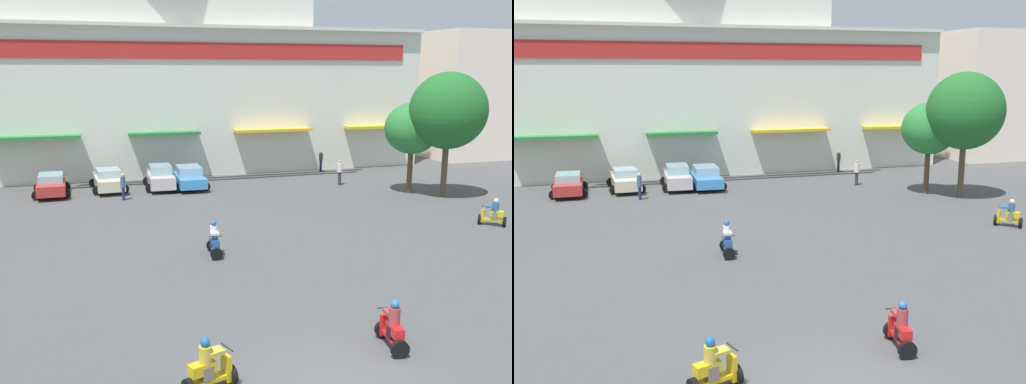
# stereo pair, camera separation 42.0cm
# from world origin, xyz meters

# --- Properties ---
(ground_plane) EXTENTS (128.00, 128.00, 0.00)m
(ground_plane) POSITION_xyz_m (0.00, 13.00, 0.00)
(ground_plane) COLOR #4C4C4D
(colonial_building) EXTENTS (42.24, 18.84, 21.24)m
(colonial_building) POSITION_xyz_m (0.00, 36.86, 9.01)
(colonial_building) COLOR silver
(colonial_building) RESTS_ON ground
(flank_building_right) EXTENTS (8.10, 11.08, 11.12)m
(flank_building_right) POSITION_xyz_m (28.39, 35.07, 5.56)
(flank_building_right) COLOR #FAE4CF
(flank_building_right) RESTS_ON ground
(plaza_tree_1) EXTENTS (4.79, 4.32, 7.67)m
(plaza_tree_1) POSITION_xyz_m (15.83, 18.47, 5.32)
(plaza_tree_1) COLOR brown
(plaza_tree_1) RESTS_ON ground
(plaza_tree_3) EXTENTS (3.43, 3.40, 5.77)m
(plaza_tree_3) POSITION_xyz_m (14.45, 20.15, 4.13)
(plaza_tree_3) COLOR brown
(plaza_tree_3) RESTS_ON ground
(parked_car_0) EXTENTS (2.30, 4.07, 1.37)m
(parked_car_0) POSITION_xyz_m (-7.45, 26.17, 0.71)
(parked_car_0) COLOR #B72F2C
(parked_car_0) RESTS_ON ground
(parked_car_1) EXTENTS (2.41, 4.52, 1.45)m
(parked_car_1) POSITION_xyz_m (-3.94, 26.73, 0.74)
(parked_car_1) COLOR beige
(parked_car_1) RESTS_ON ground
(parked_car_2) EXTENTS (2.33, 4.21, 1.59)m
(parked_car_2) POSITION_xyz_m (-0.59, 26.25, 0.79)
(parked_car_2) COLOR beige
(parked_car_2) RESTS_ON ground
(parked_car_3) EXTENTS (2.46, 4.35, 1.48)m
(parked_car_3) POSITION_xyz_m (1.27, 25.94, 0.74)
(parked_car_3) COLOR #3A8ACE
(parked_car_3) RESTS_ON ground
(scooter_rider_0) EXTENTS (1.29, 1.31, 1.43)m
(scooter_rider_0) POSITION_xyz_m (14.12, 11.83, 0.59)
(scooter_rider_0) COLOR black
(scooter_rider_0) RESTS_ON ground
(scooter_rider_2) EXTENTS (0.74, 1.47, 1.48)m
(scooter_rider_2) POSITION_xyz_m (2.38, 1.63, 0.60)
(scooter_rider_2) COLOR black
(scooter_rider_2) RESTS_ON ground
(scooter_rider_3) EXTENTS (1.43, 0.91, 1.47)m
(scooter_rider_3) POSITION_xyz_m (-3.05, 0.93, 0.61)
(scooter_rider_3) COLOR black
(scooter_rider_3) RESTS_ON ground
(scooter_rider_4) EXTENTS (0.64, 1.45, 1.51)m
(scooter_rider_4) POSITION_xyz_m (-0.47, 11.32, 0.61)
(scooter_rider_4) COLOR black
(scooter_rider_4) RESTS_ON ground
(pedestrian_0) EXTENTS (0.42, 0.42, 1.76)m
(pedestrian_0) POSITION_xyz_m (11.31, 23.83, 1.00)
(pedestrian_0) COLOR #30343D
(pedestrian_0) RESTS_ON ground
(pedestrian_1) EXTENTS (0.32, 0.32, 1.66)m
(pedestrian_1) POSITION_xyz_m (12.23, 29.14, 0.96)
(pedestrian_1) COLOR #1A243D
(pedestrian_1) RESTS_ON ground
(pedestrian_2) EXTENTS (0.40, 0.40, 1.65)m
(pedestrian_2) POSITION_xyz_m (-3.25, 23.42, 0.96)
(pedestrian_2) COLOR #24244F
(pedestrian_2) RESTS_ON ground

